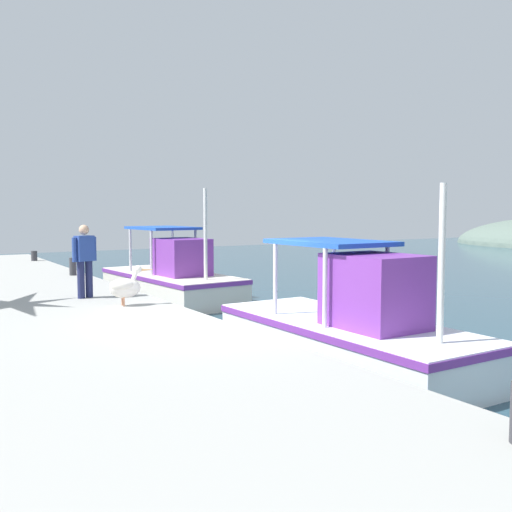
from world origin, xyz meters
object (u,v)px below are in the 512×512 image
at_px(fishing_boat_nearest, 172,279).
at_px(fisherman_standing, 85,258).
at_px(pelican, 125,286).
at_px(mooring_bollard_second, 73,267).
at_px(mooring_bollard_nearest, 34,256).
at_px(fishing_boat_second, 351,330).

xyz_separation_m(fishing_boat_nearest, fisherman_standing, (3.46, -3.57, 1.05)).
xyz_separation_m(pelican, mooring_bollard_second, (-6.24, 0.51, -0.14)).
relative_size(fishing_boat_nearest, mooring_bollard_second, 11.08).
bearing_deg(pelican, mooring_bollard_second, 175.33).
relative_size(fishing_boat_nearest, mooring_bollard_nearest, 15.30).
bearing_deg(fishing_boat_second, fisherman_standing, -148.74).
height_order(pelican, mooring_bollard_nearest, pelican).
bearing_deg(mooring_bollard_second, fishing_boat_nearest, 64.23).
bearing_deg(fishing_boat_nearest, fishing_boat_second, -2.39).
height_order(fishing_boat_second, mooring_bollard_second, fishing_boat_second).
relative_size(fishing_boat_nearest, fisherman_standing, 3.57).
bearing_deg(fishing_boat_second, mooring_bollard_nearest, -171.80).
xyz_separation_m(fishing_boat_nearest, fishing_boat_second, (8.74, -0.36, 0.02)).
bearing_deg(mooring_bollard_second, fishing_boat_second, 12.86).
height_order(fishing_boat_second, pelican, fishing_boat_second).
distance_m(mooring_bollard_nearest, mooring_bollard_second, 5.86).
xyz_separation_m(mooring_bollard_nearest, mooring_bollard_second, (5.86, -0.00, 0.07)).
xyz_separation_m(fishing_boat_nearest, pelican, (4.96, -3.16, 0.56)).
distance_m(fishing_boat_second, fisherman_standing, 6.26).
height_order(fishing_boat_nearest, fishing_boat_second, fishing_boat_nearest).
bearing_deg(mooring_bollard_nearest, pelican, -2.41).
height_order(fishing_boat_nearest, mooring_bollard_nearest, fishing_boat_nearest).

